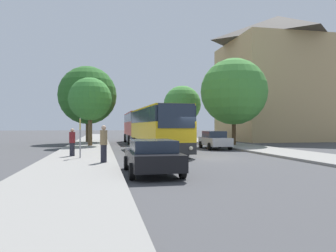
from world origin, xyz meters
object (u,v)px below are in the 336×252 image
bus_middle (138,127)px  tree_right_mid (234,92)px  tree_left_far (87,95)px  parked_car_left_curb (152,156)px  tree_left_near (90,99)px  pedestrian_waiting_near (72,142)px  tree_right_near (182,104)px  bus_front (157,129)px  bus_stop_sign (80,133)px  pedestrian_waiting_far (104,144)px  parked_car_right_near (215,140)px

bus_middle → tree_right_mid: bearing=-43.0°
tree_left_far → parked_car_left_curb: bearing=-81.9°
tree_left_near → tree_left_far: bearing=94.3°
pedestrian_waiting_near → tree_right_mid: bearing=132.9°
tree_right_near → bus_front: bearing=-107.6°
bus_middle → bus_stop_sign: (-5.36, -19.13, -0.32)m
bus_front → pedestrian_waiting_far: (-3.96, -7.48, -0.68)m
tree_right_near → parked_car_left_curb: bearing=-105.7°
parked_car_left_curb → tree_right_near: tree_right_near is taller
bus_middle → tree_left_far: size_ratio=1.21×
pedestrian_waiting_near → tree_right_near: 34.47m
tree_right_mid → bus_stop_sign: bearing=-141.5°
parked_car_left_curb → parked_car_right_near: (7.50, 13.62, 0.06)m
bus_front → tree_right_mid: 11.29m
parked_car_left_curb → parked_car_right_near: parked_car_right_near is taller
bus_front → pedestrian_waiting_far: 8.49m
parked_car_left_curb → tree_left_near: (-3.10, 18.40, 3.77)m
bus_front → parked_car_right_near: bearing=24.3°
tree_left_far → tree_right_near: size_ratio=1.04×
bus_front → pedestrian_waiting_near: bus_front is taller
tree_left_far → tree_right_mid: size_ratio=1.03×
bus_front → tree_right_mid: (8.70, 6.22, 3.61)m
pedestrian_waiting_near → tree_left_near: size_ratio=0.26×
tree_left_near → bus_front: bearing=-55.6°
pedestrian_waiting_near → tree_left_far: size_ratio=0.19×
pedestrian_waiting_far → tree_left_near: (-1.18, 14.99, 3.43)m
bus_stop_sign → tree_right_near: bearing=66.6°
parked_car_left_curb → pedestrian_waiting_near: (-3.77, 7.39, 0.25)m
pedestrian_waiting_far → parked_car_left_curb: bearing=84.2°
pedestrian_waiting_near → pedestrian_waiting_far: bearing=34.0°
pedestrian_waiting_far → tree_right_near: bearing=-145.2°
parked_car_left_curb → bus_stop_sign: 6.88m
tree_left_far → bus_stop_sign: bearing=-88.8°
tree_right_near → pedestrian_waiting_near: bearing=-115.2°
bus_middle → pedestrian_waiting_near: 18.74m
tree_right_mid → parked_car_left_curb: bearing=-122.1°
tree_left_near → bus_middle: bearing=52.2°
parked_car_left_curb → pedestrian_waiting_far: (-1.92, 3.41, 0.35)m
pedestrian_waiting_far → pedestrian_waiting_near: bearing=-100.2°
bus_stop_sign → pedestrian_waiting_far: bearing=-63.5°
bus_middle → tree_left_near: tree_left_near is taller
tree_right_near → tree_left_far: bearing=-139.0°
pedestrian_waiting_near → pedestrian_waiting_far: 4.39m
pedestrian_waiting_near → bus_middle: bearing=170.6°
parked_car_left_curb → tree_left_far: 26.47m
tree_left_near → parked_car_right_near: bearing=-24.3°
bus_front → tree_left_far: (-5.69, 14.89, 3.79)m
parked_car_right_near → pedestrian_waiting_near: size_ratio=2.59×
tree_right_near → bus_middle: bearing=-123.2°
tree_left_far → parked_car_right_near: bearing=-47.5°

